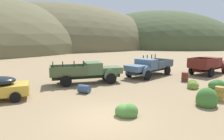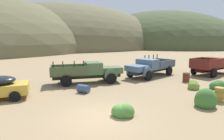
% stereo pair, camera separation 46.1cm
% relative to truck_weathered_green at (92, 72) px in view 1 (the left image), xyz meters
% --- Properties ---
extents(ground_plane, '(300.00, 300.00, 0.00)m').
position_rel_truck_weathered_green_xyz_m(ground_plane, '(-2.89, -7.58, -1.00)').
color(ground_plane, '#937A56').
extents(hill_far_right, '(98.63, 67.66, 37.35)m').
position_rel_truck_weathered_green_xyz_m(hill_far_right, '(18.70, 69.00, -1.00)').
color(hill_far_right, brown).
rests_on(hill_far_right, ground).
extents(hill_center, '(72.13, 85.46, 35.89)m').
position_rel_truck_weathered_green_xyz_m(hill_center, '(64.77, 62.90, -1.00)').
color(hill_center, '#424C2D').
rests_on(hill_center, ground).
extents(truck_weathered_green, '(6.68, 3.48, 2.16)m').
position_rel_truck_weathered_green_xyz_m(truck_weathered_green, '(0.00, 0.00, 0.00)').
color(truck_weathered_green, '#232B1B').
rests_on(truck_weathered_green, ground).
extents(truck_chalk_blue, '(6.64, 3.73, 2.16)m').
position_rel_truck_weathered_green_xyz_m(truck_chalk_blue, '(6.27, -0.35, 0.01)').
color(truck_chalk_blue, '#262D39').
rests_on(truck_chalk_blue, ground).
extents(truck_oxblood, '(5.84, 3.03, 1.91)m').
position_rel_truck_weathered_green_xyz_m(truck_oxblood, '(13.78, -2.74, 0.01)').
color(truck_oxblood, black).
rests_on(truck_oxblood, ground).
extents(oil_drum_spare, '(0.66, 0.66, 0.86)m').
position_rel_truck_weathered_green_xyz_m(oil_drum_spare, '(7.80, -4.05, -0.57)').
color(oil_drum_spare, '#5B2819').
rests_on(oil_drum_spare, ground).
extents(oil_drum_by_truck, '(0.62, 0.62, 0.91)m').
position_rel_truck_weathered_green_xyz_m(oil_drum_by_truck, '(4.94, -9.01, -0.55)').
color(oil_drum_by_truck, olive).
rests_on(oil_drum_by_truck, ground).
extents(oil_drum_tipped, '(1.02, 1.06, 0.62)m').
position_rel_truck_weathered_green_xyz_m(oil_drum_tipped, '(-1.96, -2.85, -0.69)').
color(oil_drum_tipped, '#384C6B').
rests_on(oil_drum_tipped, ground).
extents(bush_front_left, '(1.14, 1.08, 0.87)m').
position_rel_truck_weathered_green_xyz_m(bush_front_left, '(-1.79, -8.01, -0.78)').
color(bush_front_left, '#4C8438').
rests_on(bush_front_left, ground).
extents(bush_lone_scrub, '(1.34, 1.20, 1.42)m').
position_rel_truck_weathered_green_xyz_m(bush_lone_scrub, '(3.23, -9.22, -0.67)').
color(bush_lone_scrub, '#3D702D').
rests_on(bush_lone_scrub, ground).
extents(bush_back_edge, '(1.44, 1.09, 0.89)m').
position_rel_truck_weathered_green_xyz_m(bush_back_edge, '(7.90, -7.05, -0.77)').
color(bush_back_edge, '#3D702D').
rests_on(bush_back_edge, ground).
extents(bush_front_right, '(1.17, 0.99, 0.89)m').
position_rel_truck_weathered_green_xyz_m(bush_front_right, '(6.21, -6.09, -0.78)').
color(bush_front_right, olive).
rests_on(bush_front_right, ground).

